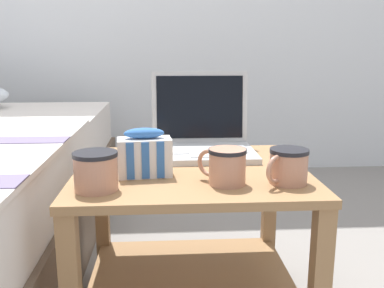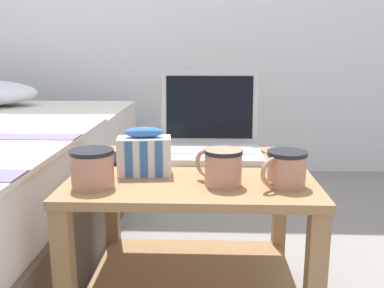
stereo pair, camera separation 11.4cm
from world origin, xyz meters
name	(u,v)px [view 1 (the left image)]	position (x,y,z in m)	size (l,w,h in m)	color
bedside_table	(191,223)	(0.00, 0.00, 0.30)	(0.64, 0.56, 0.46)	#997047
laptop	(202,137)	(0.05, 0.19, 0.51)	(0.32, 0.27, 0.25)	#B7BABC
mug_front_left	(288,164)	(0.23, -0.15, 0.51)	(0.12, 0.11, 0.09)	tan
mug_front_right	(226,164)	(0.08, -0.14, 0.51)	(0.12, 0.10, 0.09)	tan
mug_mid_center	(95,169)	(-0.24, -0.17, 0.51)	(0.11, 0.14, 0.09)	tan
snack_bag	(145,155)	(-0.13, -0.06, 0.52)	(0.15, 0.09, 0.13)	silver
cell_phone	(112,160)	(-0.23, 0.09, 0.47)	(0.08, 0.14, 0.01)	black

